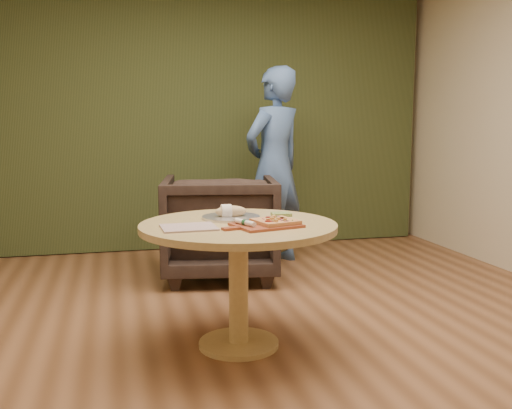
{
  "coord_description": "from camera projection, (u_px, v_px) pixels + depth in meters",
  "views": [
    {
      "loc": [
        -0.94,
        -3.15,
        1.33
      ],
      "look_at": [
        -0.1,
        0.25,
        0.83
      ],
      "focal_mm": 40.0,
      "sensor_mm": 36.0,
      "label": 1
    }
  ],
  "objects": [
    {
      "name": "room_shell",
      "position": [
        283.0,
        111.0,
        3.24
      ],
      "size": [
        5.04,
        6.04,
        2.84
      ],
      "color": "brown",
      "rests_on": "ground"
    },
    {
      "name": "curtain",
      "position": [
        204.0,
        117.0,
        6.03
      ],
      "size": [
        4.8,
        0.14,
        2.78
      ],
      "primitive_type": "cube",
      "color": "#2E3819",
      "rests_on": "ground"
    },
    {
      "name": "pedestal_table",
      "position": [
        238.0,
        247.0,
        3.35
      ],
      "size": [
        1.15,
        1.15,
        0.75
      ],
      "rotation": [
        0.0,
        0.0,
        0.08
      ],
      "color": "tan",
      "rests_on": "ground"
    },
    {
      "name": "pizza_paddle",
      "position": [
        265.0,
        225.0,
        3.21
      ],
      "size": [
        0.47,
        0.36,
        0.01
      ],
      "rotation": [
        0.0,
        0.0,
        0.25
      ],
      "color": "brown",
      "rests_on": "pedestal_table"
    },
    {
      "name": "flatbread_pizza",
      "position": [
        275.0,
        221.0,
        3.23
      ],
      "size": [
        0.27,
        0.27,
        0.04
      ],
      "rotation": [
        0.0,
        0.0,
        0.25
      ],
      "color": "tan",
      "rests_on": "pizza_paddle"
    },
    {
      "name": "cutlery_roll",
      "position": [
        245.0,
        222.0,
        3.18
      ],
      "size": [
        0.1,
        0.19,
        0.03
      ],
      "rotation": [
        0.0,
        0.0,
        0.4
      ],
      "color": "silver",
      "rests_on": "pizza_paddle"
    },
    {
      "name": "newspaper",
      "position": [
        189.0,
        227.0,
        3.16
      ],
      "size": [
        0.31,
        0.26,
        0.01
      ],
      "primitive_type": "cube",
      "rotation": [
        0.0,
        0.0,
        0.03
      ],
      "color": "beige",
      "rests_on": "pedestal_table"
    },
    {
      "name": "serving_tray",
      "position": [
        231.0,
        217.0,
        3.49
      ],
      "size": [
        0.36,
        0.36,
        0.02
      ],
      "color": "silver",
      "rests_on": "pedestal_table"
    },
    {
      "name": "bread_roll",
      "position": [
        230.0,
        211.0,
        3.48
      ],
      "size": [
        0.19,
        0.09,
        0.09
      ],
      "color": "#D6B982",
      "rests_on": "serving_tray"
    },
    {
      "name": "green_packet",
      "position": [
        281.0,
        214.0,
        3.59
      ],
      "size": [
        0.13,
        0.11,
        0.02
      ],
      "primitive_type": "cube",
      "rotation": [
        0.0,
        0.0,
        -0.1
      ],
      "color": "#53662E",
      "rests_on": "pedestal_table"
    },
    {
      "name": "armchair",
      "position": [
        220.0,
        221.0,
        4.92
      ],
      "size": [
        1.09,
        1.04,
        0.98
      ],
      "primitive_type": "imported",
      "rotation": [
        0.0,
        0.0,
        2.98
      ],
      "color": "black",
      "rests_on": "ground"
    },
    {
      "name": "person_standing",
      "position": [
        274.0,
        166.0,
        5.38
      ],
      "size": [
        0.81,
        0.72,
        1.85
      ],
      "primitive_type": "imported",
      "rotation": [
        0.0,
        0.0,
        3.67
      ],
      "color": "#436396",
      "rests_on": "ground"
    }
  ]
}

